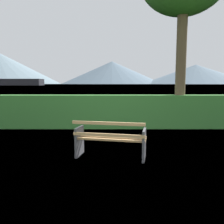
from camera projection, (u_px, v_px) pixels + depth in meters
name	position (u px, v px, depth m)	size (l,w,h in m)	color
ground_plane	(112.00, 157.00, 5.29)	(1400.00, 1400.00, 0.00)	#4C6B33
water_surface	(113.00, 85.00, 309.99)	(620.00, 620.00, 0.00)	#6B8EA3
park_bench	(111.00, 140.00, 5.18)	(1.66, 0.88, 0.87)	tan
hedge_row	(112.00, 111.00, 8.74)	(10.95, 0.66, 1.24)	#387A33
distant_hills	(56.00, 70.00, 577.98)	(772.43, 357.93, 83.09)	slate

